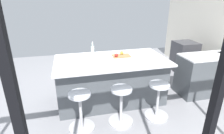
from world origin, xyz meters
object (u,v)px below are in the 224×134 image
apple_yellow (122,53)px  water_bottle (93,51)px  cutting_board (121,56)px  kitchen_island (111,80)px  stool_by_window (158,102)px  oven_range (184,57)px  stool_middle (121,107)px  apple_red (116,55)px  stool_near_camera (81,112)px

apple_yellow → water_bottle: 0.61m
cutting_board → apple_yellow: 0.09m
kitchen_island → stool_by_window: bearing=132.2°
oven_range → water_bottle: size_ratio=2.81×
stool_middle → water_bottle: 1.25m
apple_red → apple_yellow: (-0.15, -0.14, 0.00)m
oven_range → apple_yellow: bearing=23.1°
apple_red → water_bottle: 0.48m
stool_near_camera → water_bottle: (-0.36, -0.94, 0.75)m
stool_by_window → stool_near_camera: same height
stool_middle → stool_near_camera: 0.69m
stool_middle → apple_red: size_ratio=9.68×
stool_near_camera → apple_yellow: 1.49m
stool_by_window → stool_middle: same height
cutting_board → water_bottle: size_ratio=1.15×
apple_yellow → stool_by_window: bearing=114.4°
kitchen_island → stool_by_window: (-0.69, 0.76, -0.16)m
oven_range → apple_yellow: size_ratio=12.51×
stool_by_window → stool_near_camera: (1.38, 0.00, 0.00)m
stool_near_camera → cutting_board: cutting_board is taller
kitchen_island → water_bottle: water_bottle is taller
oven_range → stool_near_camera: oven_range is taller
oven_range → stool_near_camera: 3.67m
kitchen_island → cutting_board: size_ratio=6.06×
stool_middle → cutting_board: 1.09m
apple_yellow → cutting_board: bearing=68.3°
apple_red → water_bottle: bearing=-19.6°
oven_range → stool_middle: bearing=37.0°
stool_by_window → apple_red: (0.57, -0.78, 0.68)m
stool_by_window → apple_yellow: 1.22m
cutting_board → apple_yellow: apple_yellow is taller
cutting_board → stool_near_camera: bearing=42.3°
apple_red → stool_near_camera: bearing=44.2°
kitchen_island → cutting_board: cutting_board is taller
stool_near_camera → apple_red: size_ratio=9.68×
stool_by_window → stool_middle: 0.69m
cutting_board → stool_middle: bearing=74.0°
apple_red → apple_yellow: bearing=-138.5°
stool_middle → stool_near_camera: size_ratio=1.00×
stool_by_window → apple_yellow: size_ratio=9.67×
stool_middle → stool_near_camera: (0.69, 0.00, 0.00)m
oven_range → cutting_board: 2.50m
stool_middle → cutting_board: (-0.24, -0.85, 0.63)m
apple_red → kitchen_island: bearing=11.2°
stool_middle → water_bottle: (0.33, -0.94, 0.75)m
stool_middle → apple_red: 1.04m
stool_near_camera → stool_by_window: bearing=180.0°
cutting_board → apple_yellow: (-0.03, -0.07, 0.05)m
stool_middle → water_bottle: water_bottle is taller
oven_range → apple_red: size_ratio=12.53×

